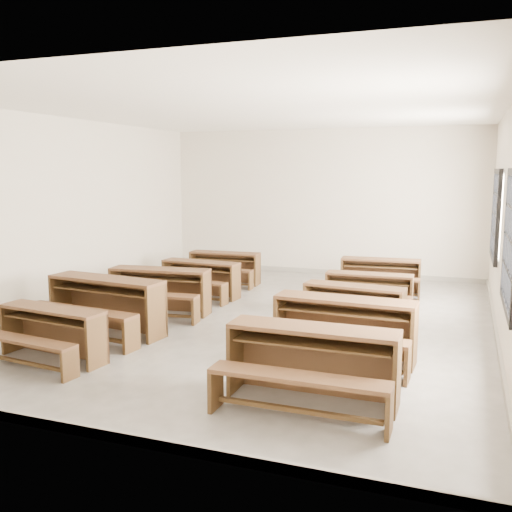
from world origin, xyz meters
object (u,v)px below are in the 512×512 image
(desk_set_2, at_px, (159,288))
(desk_set_6, at_px, (343,325))
(desk_set_3, at_px, (200,276))
(desk_set_5, at_px, (311,359))
(desk_set_0, at_px, (50,330))
(desk_set_4, at_px, (224,266))
(desk_set_9, at_px, (380,273))
(desk_set_7, at_px, (353,304))
(desk_set_8, at_px, (368,290))
(desk_set_1, at_px, (104,302))

(desk_set_2, relative_size, desk_set_6, 0.98)
(desk_set_3, distance_m, desk_set_5, 5.05)
(desk_set_0, xyz_separation_m, desk_set_6, (3.35, 1.23, 0.07))
(desk_set_5, bearing_deg, desk_set_4, 121.49)
(desk_set_3, xyz_separation_m, desk_set_9, (3.06, 1.45, -0.00))
(desk_set_4, xyz_separation_m, desk_set_7, (3.12, -2.50, 0.00))
(desk_set_6, distance_m, desk_set_8, 2.56)
(desk_set_7, xyz_separation_m, desk_set_9, (0.01, 2.65, 0.00))
(desk_set_1, height_order, desk_set_8, desk_set_1)
(desk_set_4, height_order, desk_set_9, desk_set_9)
(desk_set_1, height_order, desk_set_4, desk_set_1)
(desk_set_9, bearing_deg, desk_set_2, -142.67)
(desk_set_1, bearing_deg, desk_set_3, 91.21)
(desk_set_8, bearing_deg, desk_set_3, 177.73)
(desk_set_6, height_order, desk_set_9, desk_set_6)
(desk_set_7, bearing_deg, desk_set_8, 93.69)
(desk_set_0, height_order, desk_set_1, desk_set_1)
(desk_set_3, height_order, desk_set_5, desk_set_5)
(desk_set_8, bearing_deg, desk_set_1, -143.78)
(desk_set_2, height_order, desk_set_6, desk_set_6)
(desk_set_7, height_order, desk_set_8, desk_set_7)
(desk_set_2, relative_size, desk_set_8, 1.20)
(desk_set_0, xyz_separation_m, desk_set_8, (3.25, 3.78, -0.01))
(desk_set_1, bearing_deg, desk_set_7, 29.56)
(desk_set_7, distance_m, desk_set_9, 2.65)
(desk_set_0, distance_m, desk_set_8, 4.98)
(desk_set_1, bearing_deg, desk_set_5, -15.44)
(desk_set_3, bearing_deg, desk_set_9, 29.60)
(desk_set_3, bearing_deg, desk_set_7, -17.30)
(desk_set_3, relative_size, desk_set_7, 1.00)
(desk_set_6, bearing_deg, desk_set_4, 132.14)
(desk_set_1, bearing_deg, desk_set_4, 93.98)
(desk_set_1, distance_m, desk_set_6, 3.42)
(desk_set_8, bearing_deg, desk_set_4, 155.50)
(desk_set_6, xyz_separation_m, desk_set_7, (-0.14, 1.38, -0.07))
(desk_set_5, xyz_separation_m, desk_set_8, (-0.07, 3.93, -0.08))
(desk_set_4, bearing_deg, desk_set_5, -61.56)
(desk_set_1, bearing_deg, desk_set_0, -80.75)
(desk_set_8, height_order, desk_set_9, desk_set_9)
(desk_set_3, xyz_separation_m, desk_set_4, (-0.08, 1.29, -0.01))
(desk_set_2, height_order, desk_set_4, desk_set_2)
(desk_set_4, distance_m, desk_set_8, 3.42)
(desk_set_5, distance_m, desk_set_6, 1.37)
(desk_set_4, xyz_separation_m, desk_set_6, (3.26, -3.88, 0.07))
(desk_set_1, relative_size, desk_set_5, 1.10)
(desk_set_7, height_order, desk_set_9, desk_set_9)
(desk_set_7, xyz_separation_m, desk_set_8, (0.04, 1.17, -0.01))
(desk_set_8, bearing_deg, desk_set_0, -132.38)
(desk_set_0, relative_size, desk_set_7, 1.00)
(desk_set_5, bearing_deg, desk_set_1, 158.25)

